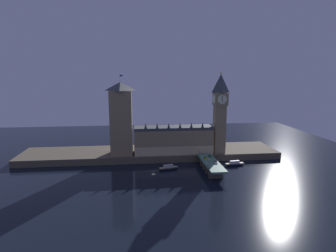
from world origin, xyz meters
name	(u,v)px	position (x,y,z in m)	size (l,w,h in m)	color
ground_plane	(154,171)	(0.00, 0.00, 0.00)	(400.00, 400.00, 0.00)	black
embankment	(151,153)	(0.00, 39.00, 2.80)	(220.00, 42.00, 5.60)	brown
parliament_hall	(173,140)	(18.60, 29.60, 16.88)	(65.43, 18.58, 27.07)	#8E7A56
clock_tower	(220,111)	(57.49, 26.06, 41.41)	(11.25, 11.36, 67.65)	#8E7A56
victoria_tower	(121,119)	(-24.55, 30.31, 35.54)	(17.97, 17.97, 65.62)	#8E7A56
bridge	(211,165)	(42.45, -5.00, 4.79)	(11.36, 46.00, 7.31)	slate
car_northbound_lead	(205,158)	(39.95, 1.72, 7.99)	(1.91, 4.38, 1.46)	yellow
car_southbound_lead	(216,162)	(44.95, -8.97, 8.01)	(2.11, 3.86, 1.49)	white
car_southbound_trail	(210,156)	(44.95, 7.66, 7.96)	(1.86, 4.02, 1.39)	#235633
pedestrian_near_rail	(207,165)	(37.45, -14.58, 8.15)	(0.38, 0.38, 1.60)	black
street_lamp_near	(209,162)	(37.05, -19.72, 11.56)	(1.34, 0.60, 6.79)	#2D3333
street_lamp_far	(199,151)	(37.05, 9.72, 11.47)	(1.34, 0.60, 6.65)	#2D3333
boat_upstream	(168,168)	(11.35, 1.71, 1.41)	(16.48, 7.16, 3.85)	#28282D
boat_downstream	(235,164)	(64.75, 5.84, 1.45)	(17.32, 5.68, 3.96)	#1E2842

